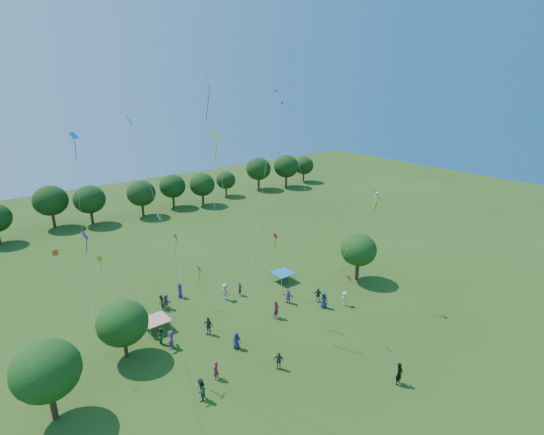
{
  "coord_description": "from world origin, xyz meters",
  "views": [
    {
      "loc": [
        -21.42,
        -12.65,
        22.4
      ],
      "look_at": [
        0.0,
        14.0,
        11.0
      ],
      "focal_mm": 28.0,
      "sensor_mm": 36.0,
      "label": 1
    }
  ],
  "objects": [
    {
      "name": "treeline",
      "position": [
        -1.73,
        55.43,
        4.09
      ],
      "size": [
        88.01,
        8.77,
        6.77
      ],
      "color": "#422B19",
      "rests_on": "ground"
    },
    {
      "name": "crowd_person_17",
      "position": [
        -5.98,
        23.67,
        0.8
      ],
      "size": [
        0.69,
        1.55,
        1.6
      ],
      "primitive_type": "imported",
      "rotation": [
        0.0,
        0.0,
        1.68
      ],
      "color": "#864F87",
      "rests_on": "ground"
    },
    {
      "name": "small_kite_14",
      "position": [
        -6.67,
        22.56,
        8.55
      ],
      "size": [
        1.36,
        0.55,
        9.11
      ],
      "color": "silver"
    },
    {
      "name": "crowd_person_7",
      "position": [
        1.57,
        15.28,
        0.91
      ],
      "size": [
        0.78,
        0.63,
        1.83
      ],
      "primitive_type": "imported",
      "rotation": [
        0.0,
        0.0,
        6.6
      ],
      "color": "maroon",
      "rests_on": "ground"
    },
    {
      "name": "near_tree_east",
      "position": [
        14.01,
        15.77,
        3.75
      ],
      "size": [
        4.08,
        4.08,
        5.6
      ],
      "color": "#422B19",
      "rests_on": "ground"
    },
    {
      "name": "crowd_person_2",
      "position": [
        -8.97,
        18.38,
        0.78
      ],
      "size": [
        0.53,
        0.82,
        1.56
      ],
      "primitive_type": "imported",
      "rotation": [
        0.0,
        0.0,
        1.72
      ],
      "color": "#2A6439",
      "rests_on": "ground"
    },
    {
      "name": "small_kite_0",
      "position": [
        -15.22,
        21.16,
        7.84
      ],
      "size": [
        2.64,
        4.73,
        8.85
      ],
      "color": "#CD460C"
    },
    {
      "name": "tent_red_stripe",
      "position": [
        -8.39,
        20.7,
        1.04
      ],
      "size": [
        2.2,
        2.2,
        1.1
      ],
      "color": "red",
      "rests_on": "ground"
    },
    {
      "name": "crowd_person_16",
      "position": [
        -3.1,
        9.32,
        0.76
      ],
      "size": [
        0.9,
        0.94,
        1.53
      ],
      "primitive_type": "imported",
      "rotation": [
        0.0,
        0.0,
        5.44
      ],
      "color": "#474138",
      "rests_on": "ground"
    },
    {
      "name": "small_kite_3",
      "position": [
        7.95,
        24.56,
        14.93
      ],
      "size": [
        10.67,
        8.61,
        19.74
      ],
      "color": "#198C4E"
    },
    {
      "name": "crowd_person_5",
      "position": [
        -8.57,
        17.3,
        0.83
      ],
      "size": [
        1.38,
        1.56,
        1.65
      ],
      "primitive_type": "imported",
      "rotation": [
        0.0,
        0.0,
        4.05
      ],
      "color": "#A661A3",
      "rests_on": "ground"
    },
    {
      "name": "man_in_black",
      "position": [
        2.92,
        2.16,
        0.92
      ],
      "size": [
        0.74,
        0.52,
        1.85
      ],
      "primitive_type": "imported",
      "rotation": [
        0.0,
        0.0,
        0.12
      ],
      "color": "black",
      "rests_on": "ground"
    },
    {
      "name": "crowd_person_4",
      "position": [
        -5.01,
        17.01,
        0.88
      ],
      "size": [
        0.91,
        1.13,
        1.76
      ],
      "primitive_type": "imported",
      "rotation": [
        0.0,
        0.0,
        5.22
      ],
      "color": "#403533",
      "rests_on": "ground"
    },
    {
      "name": "small_kite_8",
      "position": [
        4.2,
        19.08,
        5.91
      ],
      "size": [
        3.92,
        0.97,
        5.63
      ],
      "color": "red"
    },
    {
      "name": "small_kite_11",
      "position": [
        -3.12,
        21.89,
        3.91
      ],
      "size": [
        2.09,
        0.74,
        3.17
      ],
      "color": "#188317"
    },
    {
      "name": "crowd_person_14",
      "position": [
        -6.52,
        23.71,
        0.82
      ],
      "size": [
        0.88,
        0.88,
        1.63
      ],
      "primitive_type": "imported",
      "rotation": [
        0.0,
        0.0,
        3.92
      ],
      "color": "#255726",
      "rests_on": "ground"
    },
    {
      "name": "crowd_person_0",
      "position": [
        6.56,
        13.75,
        0.82
      ],
      "size": [
        0.81,
        0.92,
        1.64
      ],
      "primitive_type": "imported",
      "rotation": [
        0.0,
        0.0,
        5.29
      ],
      "color": "navy",
      "rests_on": "ground"
    },
    {
      "name": "crowd_person_9",
      "position": [
        -11.48,
        21.8,
        0.86
      ],
      "size": [
        0.89,
        1.23,
        1.72
      ],
      "primitive_type": "imported",
      "rotation": [
        0.0,
        0.0,
        1.96
      ],
      "color": "#B4A590",
      "rests_on": "ground"
    },
    {
      "name": "red_high_kite",
      "position": [
        -2.53,
        18.78,
        18.87
      ],
      "size": [
        1.05,
        5.91,
        21.35
      ],
      "color": "red"
    },
    {
      "name": "ground",
      "position": [
        0.0,
        0.0,
        0.0
      ],
      "size": [
        160.0,
        160.0,
        0.0
      ],
      "primitive_type": "plane",
      "color": "#315218"
    },
    {
      "name": "small_kite_2",
      "position": [
        -8.16,
        9.6,
        15.54
      ],
      "size": [
        0.76,
        2.93,
        18.0
      ],
      "color": "yellow"
    },
    {
      "name": "crowd_person_11",
      "position": [
        4.35,
        16.75,
        0.77
      ],
      "size": [
        0.95,
        1.53,
        1.55
      ],
      "primitive_type": "imported",
      "rotation": [
        0.0,
        0.0,
        5.04
      ],
      "color": "#945690",
      "rests_on": "ground"
    },
    {
      "name": "crowd_person_12",
      "position": [
        -3.83,
        24.81,
        0.81
      ],
      "size": [
        0.75,
        0.91,
        1.62
      ],
      "primitive_type": "imported",
      "rotation": [
        0.0,
        0.0,
        4.23
      ],
      "color": "navy",
      "rests_on": "ground"
    },
    {
      "name": "small_kite_13",
      "position": [
        -2.45,
        27.85,
        4.88
      ],
      "size": [
        2.95,
        6.61,
        4.46
      ],
      "color": "#A31B81"
    },
    {
      "name": "crowd_person_3",
      "position": [
        8.56,
        12.74,
        0.78
      ],
      "size": [
        0.84,
        1.11,
        1.56
      ],
      "primitive_type": "imported",
      "rotation": [
        0.0,
        0.0,
        2.0
      ],
      "color": "beige",
      "rests_on": "ground"
    },
    {
      "name": "small_kite_6",
      "position": [
        -0.59,
        19.6,
        7.53
      ],
      "size": [
        0.56,
        0.78,
        7.19
      ],
      "color": "silver"
    },
    {
      "name": "near_tree_north",
      "position": [
        -12.08,
        18.53,
        3.25
      ],
      "size": [
        4.18,
        4.18,
        5.13
      ],
      "color": "#422B19",
      "rests_on": "ground"
    },
    {
      "name": "small_kite_10",
      "position": [
        -10.78,
        28.07,
        4.52
      ],
      "size": [
        2.95,
        4.51,
        4.03
      ],
      "color": "gold"
    },
    {
      "name": "tent_blue",
      "position": [
        7.08,
        20.87,
        1.04
      ],
      "size": [
        2.2,
        2.2,
        1.1
      ],
      "color": "#1967A7",
      "rests_on": "ground"
    },
    {
      "name": "small_kite_4",
      "position": [
        9.13,
        20.78,
        13.45
      ],
      "size": [
        1.87,
        10.68,
        18.5
      ],
      "color": "blue"
    },
    {
      "name": "crowd_person_6",
      "position": [
        -4.21,
        13.64,
        0.77
      ],
      "size": [
        0.83,
        0.57,
        1.54
      ],
      "primitive_type": "imported",
      "rotation": [
        0.0,
        0.0,
        6.05
      ],
      "color": "navy",
      "rests_on": "ground"
    },
    {
      "name": "crowd_person_15",
      "position": [
        -0.32,
        21.4,
        0.92
      ],
      "size": [
        0.74,
        1.28,
        1.85
      ],
      "primitive_type": "imported",
      "rotation": [
        0.0,
        0.0,
        1.74
      ],
      "color": "#A29C82",
      "rests_on": "ground"
    },
    {
      "name": "small_kite_5",
      "position": [
        -13.75,
        14.4,
        10.47
      ],
      "size": [
        6.54,
        2.25,
        11.85
      ],
      "color": "#6E1894"
    },
    {
      "name": "crowd_person_10",
      "position": [
        6.9,
        14.95,
        0.8
      ],
      "size": [
        0.92,
        1.0,
        1.6
      ],
      "primitive_type": "imported",
      "rotation": [
        0.0,
        0.0,
        5.39
      ],
      "color": "#39322D",
      "rests_on": "ground"
    },
    {
      "name": "small_kite_12",
      "position": [
        -13.26,
        21.16,
        14.83
      ],
      "size": [
        0.72,
        4.24,
        17.27
      ],
      "color": "#1267B4"
    },
    {
      "name": "crowd_person_1",
      "position": [
        -7.66,
        11.42,
        0.78
      ],
      "size": [
        0.69,
        0.58,
        1.56
      ],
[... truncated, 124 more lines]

